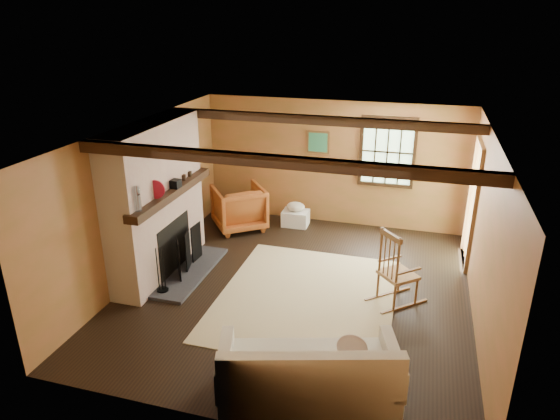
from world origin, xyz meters
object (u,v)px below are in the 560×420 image
(laundry_basket, at_px, (296,218))
(armchair, at_px, (239,208))
(sofa, at_px, (309,376))
(rocking_chair, at_px, (396,273))
(fireplace, at_px, (158,206))

(laundry_basket, xyz_separation_m, armchair, (-1.01, -0.42, 0.27))
(sofa, distance_m, armchair, 4.71)
(rocking_chair, height_order, sofa, rocking_chair)
(sofa, bearing_deg, laundry_basket, 89.70)
(laundry_basket, relative_size, armchair, 0.54)
(sofa, bearing_deg, rocking_chair, 54.84)
(fireplace, distance_m, armchair, 2.13)
(sofa, height_order, armchair, armchair)
(fireplace, relative_size, laundry_basket, 4.80)
(sofa, bearing_deg, armchair, 103.07)
(laundry_basket, bearing_deg, fireplace, -124.12)
(fireplace, bearing_deg, armchair, 73.12)
(rocking_chair, xyz_separation_m, laundry_basket, (-2.06, 2.31, -0.32))
(fireplace, xyz_separation_m, armchair, (0.59, 1.93, -0.68))
(rocking_chair, relative_size, laundry_basket, 2.25)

